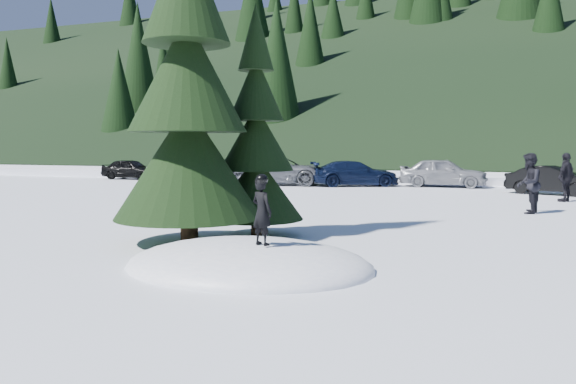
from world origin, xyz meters
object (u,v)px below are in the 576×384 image
(car_5, at_px, (553,180))
(child_skier, at_px, (262,212))
(car_2, at_px, (280,171))
(car_1, at_px, (204,169))
(car_0, at_px, (131,169))
(car_4, at_px, (443,172))
(adult_0, at_px, (529,183))
(spruce_tall, at_px, (187,90))
(spruce_short, at_px, (256,147))
(adult_1, at_px, (566,177))
(car_3, at_px, (355,173))

(car_5, bearing_deg, child_skier, -176.47)
(car_2, bearing_deg, car_1, 57.51)
(car_0, height_order, car_4, car_4)
(car_1, bearing_deg, car_5, -105.13)
(adult_0, bearing_deg, spruce_tall, -30.06)
(spruce_short, relative_size, adult_1, 2.89)
(adult_1, height_order, car_3, adult_1)
(car_1, distance_m, car_4, 14.39)
(spruce_tall, height_order, car_2, spruce_tall)
(adult_0, distance_m, car_5, 7.81)
(adult_0, height_order, car_5, adult_0)
(car_1, relative_size, car_5, 1.11)
(adult_0, xyz_separation_m, adult_1, (1.57, 4.46, -0.02))
(car_0, xyz_separation_m, car_2, (10.55, -1.46, 0.13))
(spruce_short, height_order, car_1, spruce_short)
(adult_0, bearing_deg, spruce_short, -31.13)
(car_4, bearing_deg, adult_0, -161.13)
(spruce_tall, xyz_separation_m, car_4, (3.91, 18.99, -2.58))
(spruce_tall, bearing_deg, child_skier, -39.35)
(adult_0, relative_size, car_5, 0.50)
(spruce_short, height_order, car_4, spruce_short)
(adult_1, bearing_deg, car_4, -110.05)
(car_1, bearing_deg, adult_1, -113.77)
(car_0, distance_m, car_2, 10.65)
(car_0, relative_size, car_3, 0.82)
(car_1, bearing_deg, child_skier, -152.51)
(adult_1, xyz_separation_m, car_1, (-19.30, 7.36, -0.24))
(child_skier, relative_size, car_5, 0.29)
(car_3, bearing_deg, spruce_tall, 157.71)
(adult_0, distance_m, car_3, 12.45)
(car_2, height_order, car_3, car_2)
(spruce_tall, distance_m, car_1, 22.81)
(car_4, bearing_deg, car_3, 103.99)
(child_skier, distance_m, adult_1, 16.14)
(spruce_tall, xyz_separation_m, child_skier, (2.60, -2.13, -2.28))
(adult_0, distance_m, car_2, 14.99)
(adult_1, height_order, car_2, adult_1)
(car_0, distance_m, car_4, 18.94)
(child_skier, distance_m, car_4, 21.17)
(car_5, bearing_deg, spruce_tall, 173.57)
(spruce_short, bearing_deg, car_1, 121.45)
(car_0, bearing_deg, car_1, -75.78)
(child_skier, xyz_separation_m, adult_1, (6.26, 14.88, -0.11))
(car_0, relative_size, car_1, 0.90)
(adult_0, relative_size, adult_1, 1.02)
(spruce_tall, xyz_separation_m, car_1, (-10.44, 20.11, -2.63))
(spruce_tall, relative_size, child_skier, 7.73)
(child_skier, xyz_separation_m, car_3, (-3.08, 20.14, -0.38))
(adult_0, height_order, car_1, adult_0)
(car_5, bearing_deg, car_0, 104.92)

